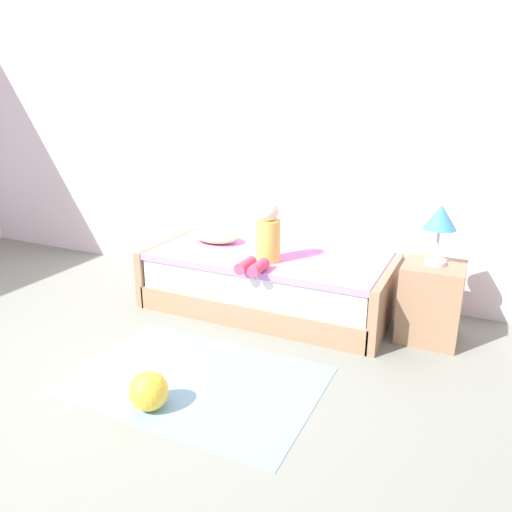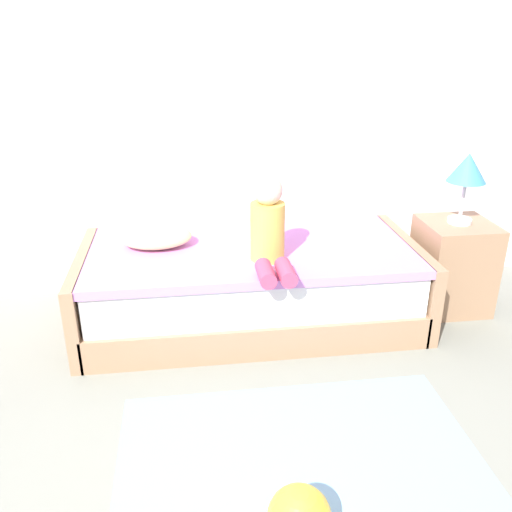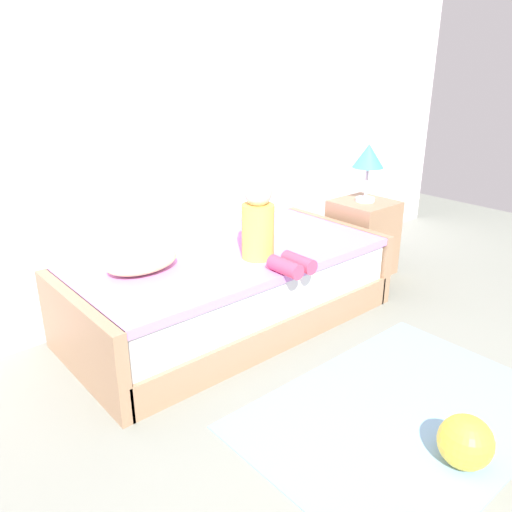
{
  "view_description": "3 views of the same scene",
  "coord_description": "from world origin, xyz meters",
  "px_view_note": "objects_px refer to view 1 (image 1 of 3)",
  "views": [
    {
      "loc": [
        2.17,
        -1.68,
        1.79
      ],
      "look_at": [
        0.55,
        1.75,
        0.55
      ],
      "focal_mm": 34.55,
      "sensor_mm": 36.0,
      "label": 1
    },
    {
      "loc": [
        0.17,
        -1.06,
        1.76
      ],
      "look_at": [
        0.55,
        1.75,
        0.55
      ],
      "focal_mm": 37.85,
      "sensor_mm": 36.0,
      "label": 2
    },
    {
      "loc": [
        -1.31,
        -0.41,
        1.66
      ],
      "look_at": [
        0.55,
        1.75,
        0.55
      ],
      "focal_mm": 35.88,
      "sensor_mm": 36.0,
      "label": 3
    }
  ],
  "objects_px": {
    "bed": "(268,281)",
    "toy_ball": "(149,391)",
    "child_figure": "(266,238)",
    "pillow": "(216,236)",
    "table_lamp": "(440,220)",
    "nightstand": "(430,302)"
  },
  "relations": [
    {
      "from": "bed",
      "to": "toy_ball",
      "type": "height_order",
      "value": "bed"
    },
    {
      "from": "bed",
      "to": "child_figure",
      "type": "height_order",
      "value": "child_figure"
    },
    {
      "from": "table_lamp",
      "to": "child_figure",
      "type": "height_order",
      "value": "table_lamp"
    },
    {
      "from": "pillow",
      "to": "table_lamp",
      "type": "bearing_deg",
      "value": -3.05
    },
    {
      "from": "nightstand",
      "to": "toy_ball",
      "type": "height_order",
      "value": "nightstand"
    },
    {
      "from": "pillow",
      "to": "bed",
      "type": "bearing_deg",
      "value": -9.86
    },
    {
      "from": "bed",
      "to": "pillow",
      "type": "height_order",
      "value": "pillow"
    },
    {
      "from": "pillow",
      "to": "toy_ball",
      "type": "distance_m",
      "value": 1.9
    },
    {
      "from": "pillow",
      "to": "toy_ball",
      "type": "height_order",
      "value": "pillow"
    },
    {
      "from": "table_lamp",
      "to": "pillow",
      "type": "distance_m",
      "value": 1.96
    },
    {
      "from": "nightstand",
      "to": "child_figure",
      "type": "distance_m",
      "value": 1.36
    },
    {
      "from": "nightstand",
      "to": "table_lamp",
      "type": "xyz_separation_m",
      "value": [
        0.0,
        0.0,
        0.64
      ]
    },
    {
      "from": "child_figure",
      "to": "pillow",
      "type": "height_order",
      "value": "child_figure"
    },
    {
      "from": "nightstand",
      "to": "bed",
      "type": "bearing_deg",
      "value": 179.89
    },
    {
      "from": "nightstand",
      "to": "table_lamp",
      "type": "height_order",
      "value": "table_lamp"
    },
    {
      "from": "table_lamp",
      "to": "pillow",
      "type": "relative_size",
      "value": 1.02
    },
    {
      "from": "child_figure",
      "to": "toy_ball",
      "type": "height_order",
      "value": "child_figure"
    },
    {
      "from": "bed",
      "to": "table_lamp",
      "type": "bearing_deg",
      "value": -0.11
    },
    {
      "from": "bed",
      "to": "table_lamp",
      "type": "height_order",
      "value": "table_lamp"
    },
    {
      "from": "bed",
      "to": "toy_ball",
      "type": "xyz_separation_m",
      "value": [
        -0.03,
        -1.67,
        -0.13
      ]
    },
    {
      "from": "nightstand",
      "to": "pillow",
      "type": "distance_m",
      "value": 1.95
    },
    {
      "from": "child_figure",
      "to": "pillow",
      "type": "xyz_separation_m",
      "value": [
        -0.65,
        0.33,
        -0.14
      ]
    }
  ]
}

